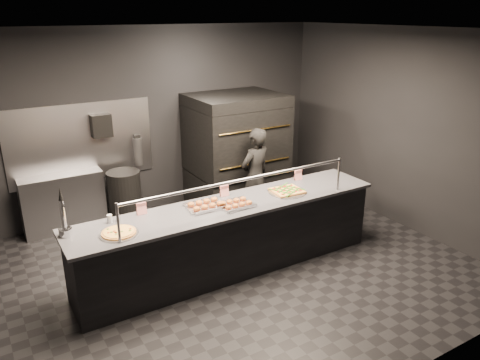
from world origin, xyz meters
The scene contains 15 objects.
room centered at (-0.02, 0.05, 1.50)m, with size 6.04×6.00×3.00m.
service_counter centered at (0.00, 0.00, 0.46)m, with size 4.10×0.78×1.37m.
pizza_oven centered at (1.20, 1.90, 0.97)m, with size 1.50×1.23×1.91m.
prep_shelf centered at (-1.60, 2.32, 0.45)m, with size 1.20×0.35×0.90m, color #99999E.
towel_dispenser centered at (-0.90, 2.39, 1.55)m, with size 0.30×0.20×0.35m, color black.
fire_extinguisher centered at (-0.35, 2.40, 1.06)m, with size 0.14×0.14×0.51m.
beer_tap centered at (-1.95, 0.16, 1.08)m, with size 0.14×0.20×0.55m.
round_pizza centered at (-1.45, -0.10, 0.94)m, with size 0.43×0.43×0.03m.
slider_tray_a centered at (-0.31, 0.07, 0.95)m, with size 0.51×0.40×0.07m.
slider_tray_b centered at (0.03, -0.08, 0.95)m, with size 0.47×0.37×0.07m.
square_pizza centered at (0.85, -0.04, 0.94)m, with size 0.50×0.50×0.05m.
condiment_jar centered at (-1.42, 0.24, 0.97)m, with size 0.15×0.06×0.10m.
tent_cards centered at (0.10, 0.28, 1.00)m, with size 2.45×0.04×0.15m.
trash_bin centered at (-0.72, 2.09, 0.43)m, with size 0.51×0.51×0.86m, color black.
worker centered at (1.05, 1.07, 0.77)m, with size 0.56×0.37×1.54m, color black.
Camera 1 is at (-2.67, -4.69, 3.21)m, focal length 35.00 mm.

